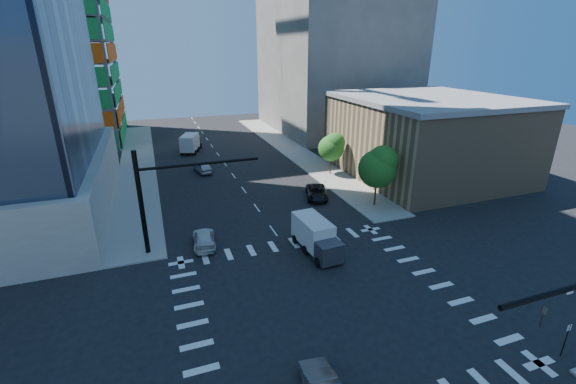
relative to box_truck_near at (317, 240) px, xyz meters
name	(u,v)px	position (x,y,z in m)	size (l,w,h in m)	color
ground	(326,303)	(-2.26, -6.68, -1.25)	(160.00, 160.00, 0.00)	black
road_markings	(326,303)	(-2.26, -6.68, -1.25)	(20.00, 20.00, 0.01)	silver
sidewalk_ne	(293,150)	(10.24, 33.32, -1.18)	(5.00, 60.00, 0.15)	#989690
sidewalk_nw	(138,164)	(-14.76, 33.32, -1.18)	(5.00, 60.00, 0.15)	#989690
commercial_building	(426,136)	(22.74, 15.32, 4.06)	(20.50, 22.50, 10.60)	#987A58
bg_building_ne	(334,60)	(24.74, 48.32, 12.75)	(24.00, 30.00, 28.00)	#625E58
signal_mast_nw	(159,192)	(-12.26, 4.82, 4.24)	(10.20, 0.40, 9.00)	black
tree_south	(379,166)	(10.37, 7.23, 3.43)	(4.16, 4.16, 6.82)	#382316
tree_north	(332,147)	(10.67, 19.23, 2.73)	(3.54, 3.52, 5.78)	#382316
no_parking_sign	(567,337)	(8.44, -15.68, 0.13)	(0.30, 0.06, 2.20)	black
car_nb_far	(317,192)	(5.18, 11.84, -0.56)	(2.30, 4.99, 1.39)	black
car_sb_near	(204,238)	(-8.98, 4.69, -0.58)	(1.88, 4.62, 1.34)	silver
car_sb_mid	(203,167)	(-5.98, 26.31, -0.51)	(1.77, 4.39, 1.50)	#BABBC3
box_truck_near	(317,240)	(0.00, 0.00, 0.00)	(2.67, 5.55, 2.83)	black
box_truck_far	(191,144)	(-6.09, 38.70, 0.08)	(4.23, 6.23, 3.01)	black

